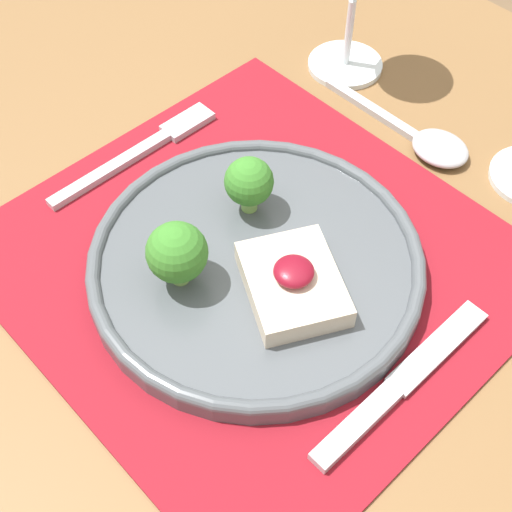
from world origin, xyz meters
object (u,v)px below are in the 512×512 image
object	(u,v)px
fork	(145,148)
spoon	(429,142)
knife	(392,392)
dinner_plate	(254,261)

from	to	relation	value
fork	spoon	distance (m)	0.27
knife	spoon	world-z (taller)	spoon
fork	knife	bearing A→B (deg)	-3.50
knife	spoon	distance (m)	0.27
dinner_plate	knife	distance (m)	0.15
dinner_plate	knife	size ratio (longest dim) A/B	1.49
fork	knife	size ratio (longest dim) A/B	1.00
fork	knife	distance (m)	0.33
knife	spoon	bearing A→B (deg)	123.57
fork	knife	xyz separation A→B (m)	(0.33, -0.03, 0.00)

